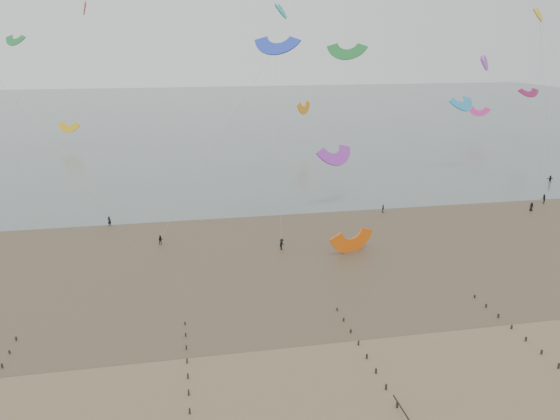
{
  "coord_description": "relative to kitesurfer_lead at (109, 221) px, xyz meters",
  "views": [
    {
      "loc": [
        -13.87,
        -44.48,
        30.95
      ],
      "look_at": [
        0.11,
        28.0,
        8.0
      ],
      "focal_mm": 35.0,
      "sensor_mm": 36.0,
      "label": 1
    }
  ],
  "objects": [
    {
      "name": "kites_airborne",
      "position": [
        16.29,
        35.09,
        20.49
      ],
      "size": [
        249.47,
        99.74,
        39.67
      ],
      "color": "#228639",
      "rests_on": "ground"
    },
    {
      "name": "kitesurfer_lead",
      "position": [
        0.0,
        0.0,
        0.0
      ],
      "size": [
        0.79,
        0.69,
        1.82
      ],
      "primitive_type": "imported",
      "rotation": [
        0.0,
        0.0,
        2.67
      ],
      "color": "black",
      "rests_on": "ground"
    },
    {
      "name": "ground",
      "position": [
        26.02,
        -49.53,
        -0.91
      ],
      "size": [
        500.0,
        500.0,
        0.0
      ],
      "primitive_type": "plane",
      "color": "brown",
      "rests_on": "ground"
    },
    {
      "name": "kitesurfers",
      "position": [
        60.12,
        -2.37,
        -0.05
      ],
      "size": [
        123.56,
        30.15,
        1.86
      ],
      "color": "black",
      "rests_on": "ground"
    },
    {
      "name": "grounded_kite",
      "position": [
        37.73,
        -19.5,
        -0.91
      ],
      "size": [
        8.21,
        7.36,
        3.72
      ],
      "primitive_type": null,
      "rotation": [
        1.54,
        0.0,
        0.37
      ],
      "color": "#FF6410",
      "rests_on": "ground"
    },
    {
      "name": "sea_and_shore",
      "position": [
        21.94,
        -15.13,
        -0.9
      ],
      "size": [
        500.0,
        665.0,
        0.03
      ],
      "color": "#475654",
      "rests_on": "ground"
    }
  ]
}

